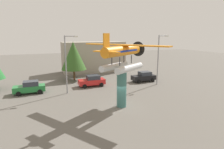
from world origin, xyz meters
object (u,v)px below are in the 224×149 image
Objects in this scene: car_far_black at (144,77)px; streetlight_primary at (67,61)px; storefront_building at (94,57)px; display_pedestal at (122,89)px; car_near_green at (30,87)px; car_mid_red at (92,81)px; floatplane_monument at (123,55)px; tree_east at (73,56)px; streetlight_secondary at (159,56)px.

streetlight_primary is at bearing 9.27° from car_far_black.
display_pedestal is at bearing -97.72° from storefront_building.
car_near_green and car_far_black have the same top height.
display_pedestal reaches higher than car_mid_red.
floatplane_monument is at bearing -97.47° from storefront_building.
display_pedestal is 0.53× the size of streetlight_primary.
tree_east reaches higher than car_far_black.
tree_east is (2.27, 7.97, -0.22)m from streetlight_primary.
tree_east is (-2.72, 15.27, -1.49)m from floatplane_monument.
car_mid_red is (-0.77, 9.87, -1.24)m from display_pedestal.
storefront_building is 1.95× the size of tree_east.
floatplane_monument is 11.94m from streetlight_secondary.
car_far_black is (18.55, 0.30, 0.00)m from car_near_green.
car_near_green is 0.61× the size of tree_east.
display_pedestal is at bearing -144.39° from streetlight_secondary.
car_far_black is at bearing 15.10° from floatplane_monument.
display_pedestal reaches higher than car_near_green.
floatplane_monument reaches higher than car_far_black.
storefront_building is at bearing -65.74° from car_far_black.
tree_east is at bearing -71.41° from car_mid_red.
floatplane_monument is 0.69× the size of storefront_building.
storefront_building is at bearing -135.48° from car_near_green.
display_pedestal is 9.97m from car_mid_red.
car_far_black is at bearing -27.28° from tree_east.
car_near_green is 1.00× the size of car_far_black.
display_pedestal is 0.61× the size of tree_east.
car_far_black is (8.59, 9.57, -1.24)m from display_pedestal.
streetlight_primary is (-13.46, -2.20, 3.77)m from car_far_black.
car_mid_red is at bearing 164.71° from streetlight_secondary.
floatplane_monument is 8.93m from streetlight_primary.
streetlight_primary is at bearing 178.49° from streetlight_secondary.
floatplane_monument is at bearing 137.58° from car_near_green.
car_far_black is at bearing 114.38° from streetlight_secondary.
car_near_green is at bearing 173.40° from streetlight_secondary.
floatplane_monument reaches higher than car_near_green.
streetlight_secondary reaches higher than car_near_green.
car_far_black is 0.52× the size of streetlight_primary.
streetlight_secondary reaches higher than storefront_building.
display_pedestal is 0.53× the size of streetlight_secondary.
car_far_black is at bearing -65.74° from storefront_building.
streetlight_primary is 1.00× the size of streetlight_secondary.
storefront_building is at bearing 49.38° from floatplane_monument.
car_mid_red is 0.52× the size of streetlight_secondary.
streetlight_secondary is 0.60× the size of storefront_building.
car_near_green is 0.52× the size of streetlight_primary.
car_near_green is 18.55m from car_far_black.
display_pedestal is at bearing -80.35° from tree_east.
car_far_black is 13.09m from tree_east.
car_near_green is 10.17m from tree_east.
storefront_building is (12.94, 12.73, 2.42)m from car_near_green.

